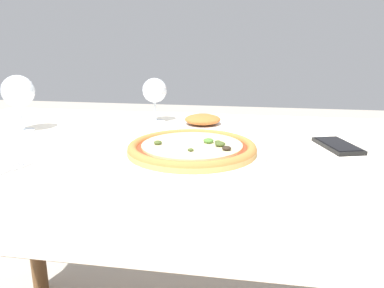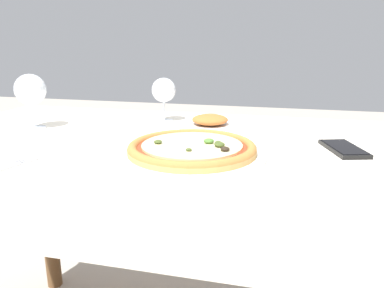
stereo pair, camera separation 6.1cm
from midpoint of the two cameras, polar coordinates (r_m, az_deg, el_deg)
The scene contains 7 objects.
dining_table at distance 0.94m, azimuth -1.43°, elevation -5.74°, with size 1.49×0.95×0.75m.
pizza_plate at distance 0.85m, azimuth 2.07°, elevation -0.88°, with size 0.34×0.34×0.04m.
fork at distance 0.85m, azimuth -24.97°, elevation -3.46°, with size 0.05×0.17×0.00m.
wine_glass_far_left at distance 1.21m, azimuth -2.88°, elevation 8.05°, with size 0.08×0.08×0.14m.
wine_glass_far_right at distance 1.20m, azimuth -22.07°, elevation 7.56°, with size 0.09×0.09×0.16m.
cell_phone at distance 0.98m, azimuth 23.79°, elevation -0.67°, with size 0.11×0.16×0.01m.
side_plate at distance 1.14m, azimuth 4.29°, elevation 3.23°, with size 0.19×0.19×0.04m.
Camera 2 is at (0.26, -0.84, 1.01)m, focal length 35.00 mm.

